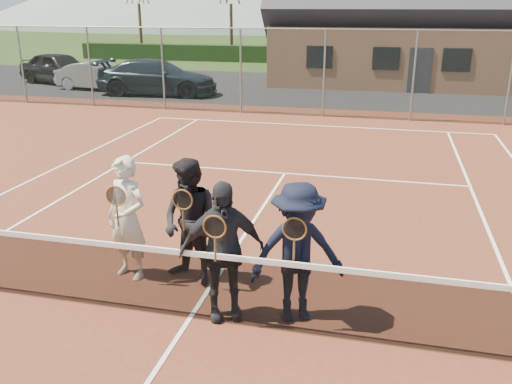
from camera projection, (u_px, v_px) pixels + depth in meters
ground at (340, 90)px, 25.22m from camera, size 220.00×220.00×0.00m
court_surface at (190, 319)px, 6.86m from camera, size 30.00×30.00×0.02m
tarmac_carpark at (256, 87)px, 26.12m from camera, size 40.00×12.00×0.01m
hedge_row at (357, 56)px, 36.06m from camera, size 40.00×1.20×1.10m
car_a at (60, 68)px, 27.14m from camera, size 4.91×3.18×1.56m
car_b at (96, 76)px, 25.22m from camera, size 3.91×1.71×1.25m
car_c at (157, 77)px, 23.77m from camera, size 5.39×2.47×1.53m
court_markings at (190, 318)px, 6.86m from camera, size 11.03×23.83×0.01m
tennis_net at (189, 282)px, 6.69m from camera, size 11.68×0.08×1.10m
perimeter_fence at (324, 73)px, 18.76m from camera, size 30.07×0.07×3.02m
clubhouse at (433, 0)px, 26.69m from camera, size 15.60×8.20×7.70m
player_a at (127, 218)px, 7.65m from camera, size 0.75×0.60×1.80m
player_b at (191, 222)px, 7.51m from camera, size 1.06×0.94×1.80m
player_c at (222, 251)px, 6.64m from camera, size 1.14×0.84×1.80m
player_d at (297, 253)px, 6.58m from camera, size 1.33×1.05×1.80m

